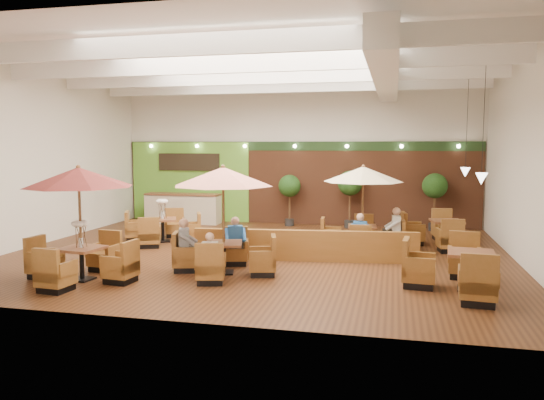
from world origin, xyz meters
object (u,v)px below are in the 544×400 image
(table_5, at_px, (436,233))
(topiary_1, at_px, (350,185))
(service_counter, at_px, (183,208))
(topiary_0, at_px, (290,188))
(table_4, at_px, (455,271))
(diner_2, at_px, (186,240))
(table_3, at_px, (163,229))
(table_2, at_px, (363,192))
(diner_1, at_px, (235,236))
(booth_divider, at_px, (305,246))
(table_1, at_px, (223,200))
(diner_0, at_px, (210,252))
(diner_4, at_px, (394,225))
(table_0, at_px, (80,203))
(diner_3, at_px, (360,230))
(topiary_2, at_px, (435,188))

(table_5, bearing_deg, topiary_1, 126.39)
(service_counter, distance_m, topiary_0, 4.37)
(table_4, bearing_deg, service_counter, 145.79)
(topiary_1, bearing_deg, diner_2, -113.40)
(table_3, distance_m, diner_2, 4.23)
(service_counter, height_order, diner_2, diner_2)
(table_5, bearing_deg, table_2, -160.28)
(service_counter, xyz_separation_m, topiary_0, (4.28, 0.20, 0.88))
(service_counter, xyz_separation_m, diner_1, (4.18, -6.58, 0.17))
(topiary_1, bearing_deg, table_4, -69.93)
(booth_divider, xyz_separation_m, table_5, (3.61, 3.10, -0.04))
(table_1, xyz_separation_m, diner_0, (-0.00, -0.96, -1.07))
(service_counter, height_order, table_3, table_3)
(table_5, bearing_deg, diner_4, -145.65)
(table_5, bearing_deg, table_0, -152.00)
(diner_3, relative_size, diner_4, 0.90)
(topiary_0, relative_size, diner_2, 2.30)
(table_2, bearing_deg, diner_4, -4.31)
(booth_divider, distance_m, topiary_2, 7.12)
(topiary_2, bearing_deg, topiary_0, 180.00)
(topiary_1, xyz_separation_m, diner_0, (-2.39, -8.71, -0.88))
(table_0, distance_m, diner_4, 8.68)
(diner_3, bearing_deg, diner_0, -126.23)
(service_counter, bearing_deg, diner_2, -66.91)
(table_0, xyz_separation_m, table_5, (8.28, 6.25, -1.42))
(booth_divider, bearing_deg, diner_3, 28.02)
(topiary_2, bearing_deg, table_1, -124.93)
(topiary_2, bearing_deg, diner_2, -129.45)
(topiary_2, bearing_deg, topiary_1, 180.00)
(topiary_0, xyz_separation_m, diner_2, (-1.06, -7.75, -0.68))
(service_counter, distance_m, topiary_1, 6.65)
(topiary_0, bearing_deg, diner_4, -46.07)
(diner_0, bearing_deg, diner_3, 40.47)
(service_counter, height_order, table_4, service_counter)
(table_3, bearing_deg, topiary_1, 13.58)
(table_2, relative_size, diner_3, 3.36)
(table_0, relative_size, topiary_0, 1.35)
(service_counter, bearing_deg, topiary_0, 2.68)
(topiary_1, bearing_deg, table_0, -120.52)
(topiary_0, bearing_deg, table_4, -56.87)
(table_5, relative_size, topiary_1, 1.29)
(service_counter, xyz_separation_m, table_3, (0.96, -3.99, -0.16))
(diner_4, bearing_deg, service_counter, 60.57)
(table_5, xyz_separation_m, diner_2, (-6.26, -4.89, 0.40))
(table_0, height_order, topiary_1, table_0)
(booth_divider, xyz_separation_m, topiary_0, (-1.59, 5.96, 1.05))
(table_3, distance_m, diner_3, 6.38)
(table_2, relative_size, topiary_1, 1.18)
(table_4, relative_size, diner_4, 3.45)
(table_3, xyz_separation_m, table_4, (8.53, -3.79, -0.03))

